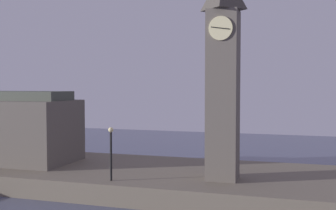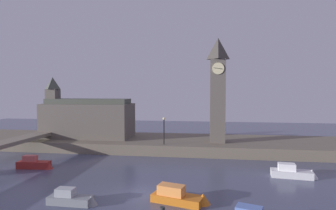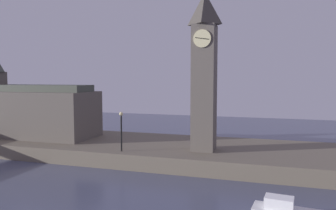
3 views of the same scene
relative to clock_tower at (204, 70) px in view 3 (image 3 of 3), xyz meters
name	(u,v)px [view 3 (image 3 of 3)]	position (x,y,z in m)	size (l,w,h in m)	color
far_embankment	(142,149)	(-7.28, 1.94, -8.60)	(70.00, 12.00, 1.50)	#6B6051
clock_tower	(204,70)	(0.00, 0.00, 0.00)	(2.39, 2.43, 15.19)	#5B544C
parliament_hall	(35,111)	(-21.05, 1.67, -4.76)	(14.15, 6.18, 9.80)	#5B544C
streetlamp	(121,127)	(-7.50, -2.79, -5.47)	(0.36, 0.36, 3.82)	black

